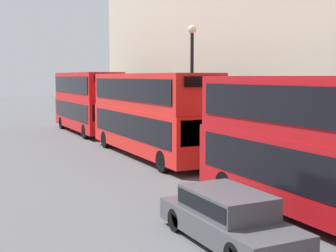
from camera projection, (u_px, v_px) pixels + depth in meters
name	position (u px, v px, depth m)	size (l,w,h in m)	color
bus_second_in_queue	(150.00, 111.00, 24.59)	(2.59, 11.25, 4.40)	red
bus_third_in_queue	(87.00, 100.00, 35.21)	(2.59, 10.09, 4.53)	red
car_hatchback	(228.00, 216.00, 11.91)	(1.77, 4.52, 1.35)	#47474C
street_lamp	(192.00, 77.00, 24.45)	(0.44, 0.44, 6.90)	black
pedestrian	(137.00, 125.00, 33.19)	(0.36, 0.36, 1.68)	#26262D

